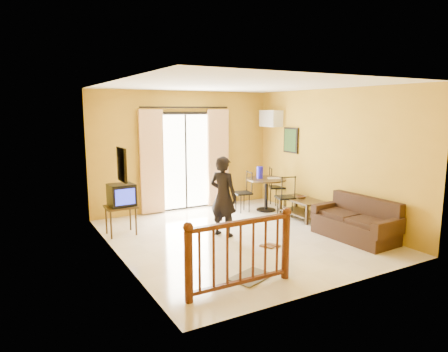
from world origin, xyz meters
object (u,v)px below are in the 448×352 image
dining_table (266,185)px  coffee_table (301,205)px  television (122,195)px  standing_person (223,196)px  sofa (357,223)px

dining_table → coffee_table: dining_table is taller
television → coffee_table: (3.72, -0.80, -0.47)m
television → standing_person: 1.93m
television → coffee_table: 3.84m
standing_person → coffee_table: bearing=-113.3°
dining_table → coffee_table: size_ratio=0.92×
television → standing_person: standing_person is taller
dining_table → standing_person: size_ratio=0.61×
dining_table → sofa: 2.57m
television → sofa: 4.44m
coffee_table → standing_person: bearing=-174.5°
sofa → standing_person: 2.53m
sofa → standing_person: size_ratio=1.08×
television → coffee_table: bearing=-15.6°
coffee_table → dining_table: bearing=104.8°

